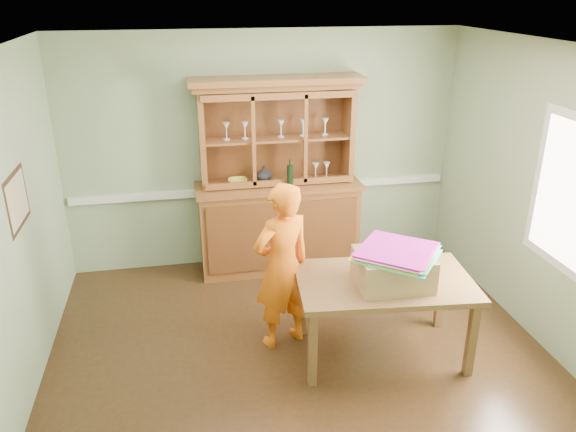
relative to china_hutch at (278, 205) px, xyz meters
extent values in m
plane|color=#412915|center=(-0.12, -1.75, -0.78)|extent=(4.50, 4.50, 0.00)
plane|color=white|center=(-0.12, -1.75, 1.92)|extent=(4.50, 4.50, 0.00)
plane|color=gray|center=(-0.12, 0.25, 0.57)|extent=(4.50, 0.00, 4.50)
plane|color=gray|center=(-2.37, -1.75, 0.57)|extent=(0.00, 4.00, 4.00)
plane|color=gray|center=(2.13, -1.75, 0.57)|extent=(0.00, 4.00, 4.00)
plane|color=gray|center=(-0.12, -3.75, 0.57)|extent=(4.50, 0.00, 4.50)
cube|color=silver|center=(-0.12, 0.23, 0.12)|extent=(4.41, 0.05, 0.08)
cube|color=#341F15|center=(-2.35, -1.45, 0.77)|extent=(0.03, 0.60, 0.46)
cube|color=tan|center=(-2.34, -1.45, 0.77)|extent=(0.01, 0.52, 0.38)
cube|color=silver|center=(2.11, -2.05, 0.72)|extent=(0.03, 0.96, 1.36)
cube|color=white|center=(2.11, -2.05, 0.72)|extent=(0.01, 0.80, 1.20)
cube|color=brown|center=(0.00, -0.02, -0.28)|extent=(1.81, 0.55, 1.00)
cube|color=brown|center=(0.00, -0.03, 0.25)|extent=(1.87, 0.61, 0.04)
cube|color=brown|center=(0.00, 0.23, 0.79)|extent=(1.71, 0.04, 1.05)
cube|color=brown|center=(-0.82, 0.06, 0.79)|extent=(0.06, 0.38, 1.05)
cube|color=brown|center=(0.82, 0.06, 0.79)|extent=(0.06, 0.38, 1.05)
cube|color=brown|center=(0.00, 0.06, 1.35)|extent=(1.81, 0.44, 0.06)
cube|color=brown|center=(0.00, 0.04, 1.41)|extent=(1.89, 0.48, 0.06)
cube|color=brown|center=(0.00, 0.06, 0.77)|extent=(1.59, 0.33, 0.03)
imported|color=#B2B2B7|center=(-0.15, 0.06, 0.36)|extent=(0.18, 0.18, 0.19)
imported|color=gold|center=(-0.45, 0.06, 0.29)|extent=(0.22, 0.22, 0.05)
cylinder|color=black|center=(0.10, -0.20, 0.43)|extent=(0.07, 0.07, 0.32)
cube|color=brown|center=(0.61, -1.89, -0.04)|extent=(1.60, 1.05, 0.05)
cube|color=brown|center=(-0.10, -2.20, -0.42)|extent=(0.08, 0.08, 0.71)
cube|color=brown|center=(-0.03, -1.45, -0.42)|extent=(0.08, 0.08, 0.71)
cube|color=brown|center=(1.25, -2.32, -0.42)|extent=(0.08, 0.08, 0.71)
cube|color=brown|center=(1.32, -1.58, -0.42)|extent=(0.08, 0.08, 0.71)
cube|color=#9C7B50|center=(0.64, -1.97, 0.12)|extent=(0.63, 0.51, 0.29)
cube|color=#3DD1C4|center=(0.63, -2.01, 0.27)|extent=(0.80, 0.80, 0.01)
cube|color=#E1FF20|center=(0.63, -2.01, 0.28)|extent=(0.80, 0.80, 0.01)
cube|color=#3DD14E|center=(0.63, -2.01, 0.29)|extent=(0.80, 0.80, 0.01)
cube|color=#30D4E5|center=(0.63, -2.01, 0.30)|extent=(0.80, 0.80, 0.01)
cube|color=pink|center=(0.63, -2.01, 0.31)|extent=(0.80, 0.80, 0.01)
cube|color=#D8217B|center=(0.63, -2.01, 0.32)|extent=(0.80, 0.80, 0.01)
cube|color=#C61EA0|center=(0.63, -2.01, 0.32)|extent=(0.80, 0.80, 0.01)
imported|color=orange|center=(-0.24, -1.54, 0.01)|extent=(0.67, 0.56, 1.58)
camera|label=1|loc=(-1.04, -5.93, 2.36)|focal=35.00mm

